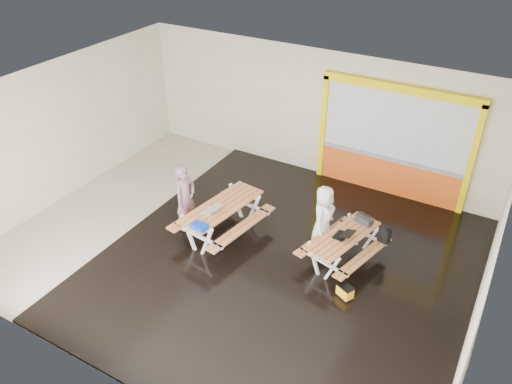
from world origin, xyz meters
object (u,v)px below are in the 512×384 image
Objects in this scene: picnic_table_left at (222,213)px; person_right at (323,217)px; blue_pouch at (200,226)px; fluke_bag at (345,292)px; person_left at (185,198)px; toolbox at (364,220)px; backpack at (385,234)px; laptop_right at (344,235)px; dark_case at (324,249)px; laptop_left at (212,209)px; picnic_table_right at (344,242)px.

person_right reaches higher than picnic_table_left.
blue_pouch is 0.85× the size of fluke_bag.
person_left is 4.14m from fluke_bag.
fluke_bag is (0.26, -1.63, -0.64)m from toolbox.
picnic_table_left is 1.56× the size of person_right.
laptop_right is at bearing -138.83° from backpack.
dark_case is (-0.65, -0.53, -0.71)m from toolbox.
dark_case is (0.19, -0.26, -0.66)m from person_right.
person_left is at bearing -170.51° from laptop_right.
person_left is 3.34m from dark_case.
person_left reaches higher than laptop_right.
backpack is (3.39, 1.97, -0.22)m from blue_pouch.
person_left is 3.66m from laptop_right.
laptop_left reaches higher than blue_pouch.
toolbox is at bearing 25.01° from laptop_left.
backpack is (3.45, 1.02, 0.03)m from picnic_table_left.
backpack is (3.52, 1.33, -0.22)m from laptop_left.
person_right is at bearing -162.12° from toolbox.
blue_pouch is 3.92m from backpack.
laptop_left reaches higher than picnic_table_right.
backpack is (4.31, 1.22, -0.21)m from person_left.
laptop_right is at bearing 14.21° from laptop_left.
person_right is at bearing 124.95° from dark_case.
blue_pouch is (0.13, -0.64, -0.00)m from laptop_left.
backpack reaches higher than dark_case.
fluke_bag is at bearing -63.92° from laptop_right.
picnic_table_left is at bearing -170.04° from picnic_table_right.
person_right is 4.55× the size of blue_pouch.
backpack is 1.64m from fluke_bag.
fluke_bag is at bearing -144.38° from person_right.
toolbox is (3.02, 1.41, -0.08)m from laptop_left.
backpack is at bearing 37.76° from picnic_table_right.
backpack is at bearing -69.47° from person_left.
picnic_table_left is 3.29m from fluke_bag.
person_right is 3.85× the size of fluke_bag.
backpack is at bearing 41.17° from laptop_right.
picnic_table_right reaches higher than dark_case.
laptop_left is 1.02× the size of toolbox.
toolbox is (0.20, 0.62, 0.26)m from picnic_table_right.
toolbox is (0.83, 0.27, 0.05)m from person_right.
person_left is at bearing 172.07° from laptop_left.
laptop_right is at bearing -19.50° from dark_case.
person_left reaches higher than laptop_left.
toolbox is 1.10m from dark_case.
person_left is 4.48m from backpack.
dark_case is (3.16, 0.76, -0.77)m from person_left.
dark_case is at bearing -158.56° from backpack.
laptop_left is 0.65m from blue_pouch.
toolbox is (3.81, 1.30, -0.06)m from person_left.
laptop_right is at bearing -105.91° from toolbox.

